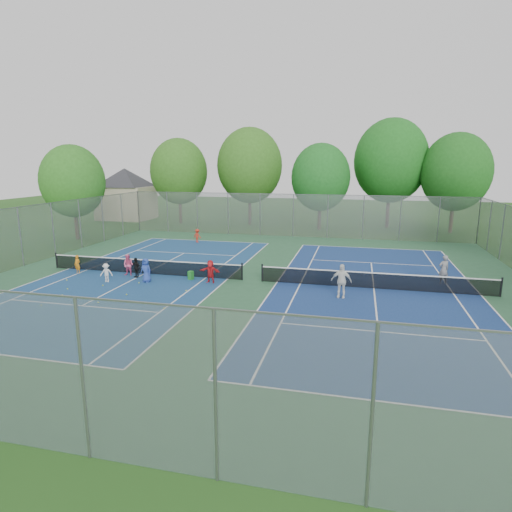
{
  "coord_description": "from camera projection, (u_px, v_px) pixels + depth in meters",
  "views": [
    {
      "loc": [
        5.94,
        -23.76,
        6.88
      ],
      "look_at": [
        0.0,
        1.0,
        1.3
      ],
      "focal_mm": 30.0,
      "sensor_mm": 36.0,
      "label": 1
    }
  ],
  "objects": [
    {
      "name": "student_f",
      "position": [
        210.0,
        272.0,
        24.85
      ],
      "size": [
        1.29,
        0.53,
        1.36
      ],
      "primitive_type": "imported",
      "rotation": [
        0.0,
        0.0,
        -0.1
      ],
      "color": "red",
      "rests_on": "ground"
    },
    {
      "name": "child_far_baseline",
      "position": [
        197.0,
        236.0,
        37.43
      ],
      "size": [
        0.88,
        0.68,
        1.2
      ],
      "primitive_type": "imported",
      "rotation": [
        0.0,
        0.0,
        2.8
      ],
      "color": "red",
      "rests_on": "ground"
    },
    {
      "name": "tennis_ball_2",
      "position": [
        164.0,
        309.0,
        20.48
      ],
      "size": [
        0.07,
        0.07,
        0.07
      ],
      "primitive_type": "sphere",
      "color": "#C1DC33",
      "rests_on": "ground"
    },
    {
      "name": "fence_north",
      "position": [
        293.0,
        216.0,
        40.17
      ],
      "size": [
        32.0,
        0.1,
        4.0
      ],
      "primitive_type": "cube",
      "color": "gray",
      "rests_on": "ground"
    },
    {
      "name": "tennis_ball_5",
      "position": [
        103.0,
        286.0,
        24.28
      ],
      "size": [
        0.07,
        0.07,
        0.07
      ],
      "primitive_type": "sphere",
      "color": "#A3C32D",
      "rests_on": "ground"
    },
    {
      "name": "tennis_ball_9",
      "position": [
        62.0,
        295.0,
        22.49
      ],
      "size": [
        0.07,
        0.07,
        0.07
      ],
      "primitive_type": "sphere",
      "color": "#DCF238",
      "rests_on": "ground"
    },
    {
      "name": "student_a",
      "position": [
        77.0,
        264.0,
        27.01
      ],
      "size": [
        0.47,
        0.36,
        1.17
      ],
      "primitive_type": "imported",
      "rotation": [
        0.0,
        0.0,
        -0.2
      ],
      "color": "orange",
      "rests_on": "ground"
    },
    {
      "name": "tree_nr",
      "position": [
        391.0,
        161.0,
        44.63
      ],
      "size": [
        7.6,
        7.6,
        11.42
      ],
      "color": "#443326",
      "rests_on": "ground"
    },
    {
      "name": "court_right",
      "position": [
        374.0,
        288.0,
        23.8
      ],
      "size": [
        10.97,
        23.77,
        0.01
      ],
      "primitive_type": "cube",
      "color": "navy",
      "rests_on": "court_pad"
    },
    {
      "name": "tennis_ball_3",
      "position": [
        41.0,
        306.0,
        20.91
      ],
      "size": [
        0.07,
        0.07,
        0.07
      ],
      "primitive_type": "sphere",
      "color": "#C4DA32",
      "rests_on": "ground"
    },
    {
      "name": "court_left",
      "position": [
        145.0,
        274.0,
        26.99
      ],
      "size": [
        10.97,
        23.77,
        0.01
      ],
      "primitive_type": "cube",
      "color": "navy",
      "rests_on": "court_pad"
    },
    {
      "name": "tree_side_w",
      "position": [
        73.0,
        181.0,
        38.1
      ],
      "size": [
        5.6,
        5.6,
        8.47
      ],
      "color": "#443326",
      "rests_on": "ground"
    },
    {
      "name": "student_c",
      "position": [
        106.0,
        273.0,
        25.01
      ],
      "size": [
        0.81,
        0.61,
        1.12
      ],
      "primitive_type": "imported",
      "rotation": [
        0.0,
        0.0,
        0.3
      ],
      "color": "silver",
      "rests_on": "ground"
    },
    {
      "name": "tennis_ball_7",
      "position": [
        139.0,
        283.0,
        24.79
      ],
      "size": [
        0.07,
        0.07,
        0.07
      ],
      "primitive_type": "sphere",
      "color": "#B6D030",
      "rests_on": "ground"
    },
    {
      "name": "student_d",
      "position": [
        136.0,
        268.0,
        26.01
      ],
      "size": [
        0.78,
        0.56,
        1.24
      ],
      "primitive_type": "imported",
      "rotation": [
        0.0,
        0.0,
        -0.4
      ],
      "color": "black",
      "rests_on": "ground"
    },
    {
      "name": "tree_ne",
      "position": [
        456.0,
        172.0,
        41.6
      ],
      "size": [
        6.6,
        6.6,
        9.77
      ],
      "color": "#443326",
      "rests_on": "ground"
    },
    {
      "name": "ball_hopper",
      "position": [
        191.0,
        275.0,
        25.58
      ],
      "size": [
        0.33,
        0.33,
        0.53
      ],
      "primitive_type": "cube",
      "rotation": [
        0.0,
        0.0,
        -0.24
      ],
      "color": "#268E2B",
      "rests_on": "ground"
    },
    {
      "name": "net_left",
      "position": [
        144.0,
        267.0,
        26.89
      ],
      "size": [
        12.87,
        0.1,
        0.91
      ],
      "primitive_type": "cube",
      "color": "black",
      "rests_on": "ground"
    },
    {
      "name": "fence_south",
      "position": [
        83.0,
        381.0,
        9.77
      ],
      "size": [
        32.0,
        0.1,
        4.0
      ],
      "primitive_type": "cube",
      "color": "gray",
      "rests_on": "ground"
    },
    {
      "name": "ground",
      "position": [
        252.0,
        281.0,
        25.4
      ],
      "size": [
        120.0,
        120.0,
        0.0
      ],
      "primitive_type": "plane",
      "color": "#224E18",
      "rests_on": "ground"
    },
    {
      "name": "tennis_ball_6",
      "position": [
        67.0,
        280.0,
        25.37
      ],
      "size": [
        0.07,
        0.07,
        0.07
      ],
      "primitive_type": "sphere",
      "color": "#EBF138",
      "rests_on": "ground"
    },
    {
      "name": "student_e",
      "position": [
        146.0,
        270.0,
        24.97
      ],
      "size": [
        0.76,
        0.56,
        1.44
      ],
      "primitive_type": "imported",
      "rotation": [
        0.0,
        0.0,
        -0.16
      ],
      "color": "#294599",
      "rests_on": "ground"
    },
    {
      "name": "net_right",
      "position": [
        374.0,
        281.0,
        23.7
      ],
      "size": [
        12.87,
        0.1,
        0.91
      ],
      "primitive_type": "cube",
      "color": "black",
      "rests_on": "ground"
    },
    {
      "name": "ball_crate",
      "position": [
        148.0,
        272.0,
        26.93
      ],
      "size": [
        0.32,
        0.32,
        0.27
      ],
      "primitive_type": "cube",
      "rotation": [
        0.0,
        0.0,
        -0.04
      ],
      "color": "#193CC1",
      "rests_on": "ground"
    },
    {
      "name": "tennis_ball_8",
      "position": [
        98.0,
        303.0,
        21.34
      ],
      "size": [
        0.07,
        0.07,
        0.07
      ],
      "primitive_type": "sphere",
      "color": "#CAF138",
      "rests_on": "ground"
    },
    {
      "name": "tennis_ball_0",
      "position": [
        186.0,
        291.0,
        23.29
      ],
      "size": [
        0.07,
        0.07,
        0.07
      ],
      "primitive_type": "sphere",
      "color": "#C3D932",
      "rests_on": "ground"
    },
    {
      "name": "house",
      "position": [
        125.0,
        185.0,
        52.31
      ],
      "size": [
        11.03,
        11.03,
        7.3
      ],
      "color": "#B7A88C",
      "rests_on": "ground"
    },
    {
      "name": "tennis_ball_4",
      "position": [
        127.0,
        295.0,
        22.58
      ],
      "size": [
        0.07,
        0.07,
        0.07
      ],
      "primitive_type": "sphere",
      "color": "#ADC42D",
      "rests_on": "ground"
    },
    {
      "name": "instructor",
      "position": [
        444.0,
        270.0,
        24.56
      ],
      "size": [
        0.73,
        0.62,
        1.71
      ],
      "primitive_type": "imported",
      "rotation": [
        0.0,
        0.0,
        3.55
      ],
      "color": "gray",
      "rests_on": "ground"
    },
    {
      "name": "tree_nw",
      "position": [
        179.0,
        171.0,
        48.22
      ],
      "size": [
        6.4,
        6.4,
        9.58
      ],
      "color": "#443326",
      "rests_on": "ground"
    },
    {
      "name": "tree_nc",
      "position": [
        321.0,
        177.0,
        43.73
      ],
      "size": [
        6.0,
        6.0,
        8.85
      ],
      "color": "#443326",
      "rests_on": "ground"
    },
    {
      "name": "student_b",
      "position": [
        128.0,
        265.0,
        26.45
      ],
      "size": [
        0.66,
        0.52,
        1.34
      ],
      "primitive_type": "imported",
      "rotation": [
        0.0,
        0.0,
        0.02
      ],
      "color": "#EB5B8C",
      "rests_on": "ground"
    },
    {
      "name": "teen_court_b",
      "position": [
        341.0,
        281.0,
        22.08
      ],
      "size": [
        1.08,
        0.51,
        1.79
      ],
      "primitive_type": "imported",
      "rotation": [
        0.0,
        0.0,
        -0.08
      ],
      "color": "white",
      "rests_on": "ground"
    },
    {
      "name": "tree_nl",
      "position": [
        250.0,
        166.0,
        47.21
      ],
      "size": [
        7.2,
        7.2,
        10.69
      ],
      "color": "#443326",
      "rests_on": "ground"
    },
    {
      "name": "court_pad",
      "position": [
        252.0,
        281.0,
        25.39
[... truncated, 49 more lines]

